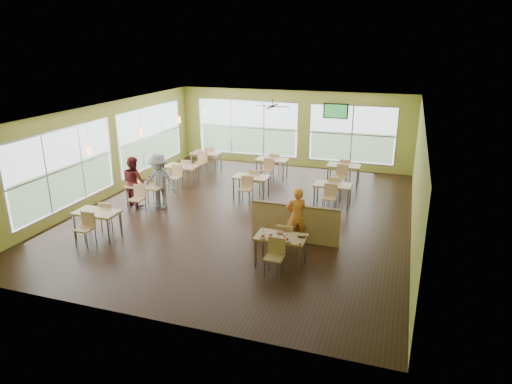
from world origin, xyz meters
TOP-DOWN VIEW (x-y plane):
  - room at (0.00, 0.00)m, footprint 12.00×12.04m
  - window_bays at (-2.65, 3.08)m, footprint 9.24×10.24m
  - main_table at (2.00, -3.00)m, footprint 1.22×1.52m
  - half_wall_divider at (2.00, -1.55)m, footprint 2.40×0.14m
  - dining_tables at (-1.05, 1.71)m, footprint 6.92×8.72m
  - pendant_lights at (-3.20, 0.68)m, footprint 0.11×7.31m
  - ceiling_fan at (-0.00, 3.00)m, footprint 1.25×1.25m
  - tv_backwall at (1.80, 5.90)m, footprint 1.00×0.07m
  - man_plaid at (2.06, -1.65)m, footprint 0.67×0.56m
  - patron_maroon at (-3.64, -0.47)m, footprint 0.99×0.90m
  - patron_grey at (-2.74, -0.43)m, footprint 1.16×0.67m
  - cup_blue at (1.63, -3.24)m, footprint 0.09×0.09m
  - cup_yellow at (1.80, -3.17)m, footprint 0.10×0.10m
  - cup_red_near at (2.13, -3.08)m, footprint 0.09×0.09m
  - cup_red_far at (2.21, -3.22)m, footprint 0.08×0.08m
  - food_basket at (2.47, -2.86)m, footprint 0.23×0.23m
  - ketchup_cup at (2.54, -3.30)m, footprint 0.06×0.06m
  - wrapper_left at (1.64, -3.30)m, footprint 0.21×0.19m
  - wrapper_mid at (1.94, -2.85)m, footprint 0.22×0.21m
  - wrapper_right at (2.26, -3.30)m, footprint 0.17×0.16m

SIDE VIEW (x-z plane):
  - half_wall_divider at x=2.00m, z-range 0.00..1.04m
  - dining_tables at x=-1.05m, z-range 0.20..1.07m
  - main_table at x=2.00m, z-range 0.20..1.07m
  - ketchup_cup at x=2.54m, z-range 0.75..0.77m
  - wrapper_right at x=2.26m, z-range 0.75..0.79m
  - wrapper_left at x=1.64m, z-range 0.75..0.79m
  - wrapper_mid at x=1.94m, z-range 0.75..0.80m
  - man_plaid at x=2.06m, z-range 0.00..1.55m
  - food_basket at x=2.47m, z-range 0.75..0.80m
  - cup_red_far at x=2.21m, z-range 0.66..0.96m
  - cup_red_near at x=2.13m, z-range 0.66..0.97m
  - cup_blue at x=1.63m, z-range 0.65..0.99m
  - patron_maroon at x=-3.64m, z-range 0.00..1.64m
  - cup_yellow at x=1.80m, z-range 0.64..1.01m
  - patron_grey at x=-2.74m, z-range 0.00..1.78m
  - window_bays at x=-2.65m, z-range 0.29..2.66m
  - room at x=0.00m, z-range 0.00..3.20m
  - tv_backwall at x=1.80m, z-range 2.15..2.75m
  - pendant_lights at x=-3.20m, z-range 2.02..2.88m
  - ceiling_fan at x=0.00m, z-range 2.80..3.09m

